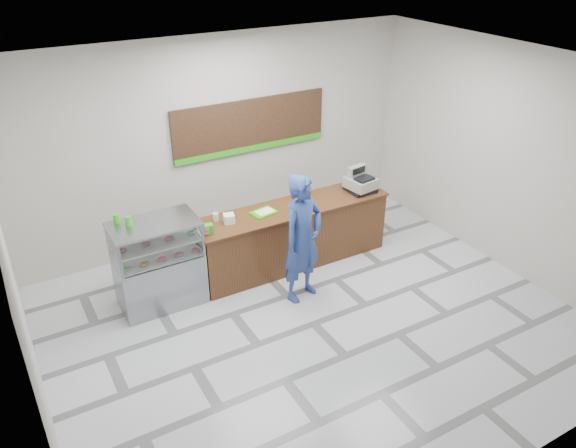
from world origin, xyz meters
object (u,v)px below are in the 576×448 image
cash_register (360,182)px  customer (303,239)px  display_case (159,263)px  serving_tray (264,212)px  sales_counter (293,235)px

cash_register → customer: size_ratio=0.26×
display_case → cash_register: 3.53m
cash_register → customer: bearing=-161.6°
display_case → serving_tray: 1.76m
sales_counter → cash_register: cash_register is taller
sales_counter → display_case: display_case is taller
cash_register → serving_tray: 1.77m
cash_register → serving_tray: size_ratio=1.19×
serving_tray → customer: (0.16, -0.91, -0.06)m
display_case → serving_tray: bearing=1.2°
display_case → customer: bearing=-24.8°
sales_counter → customer: size_ratio=1.67×
sales_counter → display_case: bearing=-180.0°
cash_register → customer: (-1.61, -0.83, -0.20)m
customer → sales_counter: bearing=51.8°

